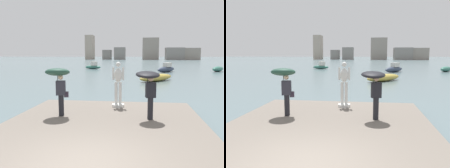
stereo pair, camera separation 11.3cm
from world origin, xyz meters
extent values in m
plane|color=slate|center=(0.00, 40.00, 0.00)|extent=(400.00, 400.00, 0.00)
cube|color=#70665B|center=(0.00, 2.22, 0.20)|extent=(7.64, 10.43, 0.40)
cylinder|color=silver|center=(0.28, 6.17, 0.47)|extent=(0.61, 0.61, 0.13)
cylinder|color=silver|center=(0.18, 6.17, 1.08)|extent=(0.15, 0.15, 1.09)
cylinder|color=silver|center=(0.38, 6.17, 1.08)|extent=(0.15, 0.15, 1.09)
ellipsoid|color=silver|center=(0.28, 6.17, 1.97)|extent=(0.38, 0.26, 0.68)
sphere|color=silver|center=(0.28, 6.17, 2.48)|extent=(0.24, 0.24, 0.24)
cylinder|color=silver|center=(0.04, 6.17, 2.03)|extent=(0.10, 0.10, 0.62)
cylinder|color=silver|center=(0.52, 6.17, 2.03)|extent=(0.10, 0.10, 0.62)
cylinder|color=black|center=(-1.94, 4.23, 0.84)|extent=(0.22, 0.22, 0.88)
cube|color=#2D2D38|center=(-1.94, 4.23, 1.58)|extent=(0.42, 0.31, 0.60)
sphere|color=beige|center=(-1.94, 4.23, 2.02)|extent=(0.21, 0.21, 0.21)
cylinder|color=#262626|center=(-2.06, 4.24, 1.90)|extent=(0.02, 0.02, 0.53)
ellipsoid|color=#234738|center=(-2.06, 4.24, 2.24)|extent=(1.20, 1.23, 0.44)
cube|color=#332838|center=(-1.73, 4.29, 1.30)|extent=(0.20, 0.14, 0.24)
cylinder|color=black|center=(1.76, 4.10, 0.84)|extent=(0.22, 0.22, 0.88)
cube|color=black|center=(1.76, 4.10, 1.58)|extent=(0.42, 0.32, 0.60)
sphere|color=tan|center=(1.76, 4.10, 2.02)|extent=(0.21, 0.21, 0.21)
cylinder|color=#262626|center=(1.63, 4.12, 1.88)|extent=(0.02, 0.02, 0.49)
ellipsoid|color=black|center=(1.63, 4.12, 2.18)|extent=(1.13, 1.15, 0.34)
ellipsoid|color=#336B5B|center=(-8.04, 40.51, 0.36)|extent=(3.40, 1.58, 0.72)
cube|color=beige|center=(-7.80, 40.47, 1.09)|extent=(1.24, 0.95, 0.83)
ellipsoid|color=#B2993D|center=(3.09, 20.80, 0.40)|extent=(4.49, 4.64, 0.81)
ellipsoid|color=#336B5B|center=(14.46, 36.33, 0.44)|extent=(3.05, 3.31, 0.88)
ellipsoid|color=#2D384C|center=(5.58, 34.02, 0.45)|extent=(3.81, 4.64, 0.90)
cube|color=beige|center=(5.80, 34.32, 1.19)|extent=(1.60, 1.76, 0.70)
cube|color=#A89989|center=(-26.62, 123.08, 6.57)|extent=(4.00, 7.82, 13.15)
cube|color=gray|center=(-16.89, 122.61, 2.57)|extent=(4.44, 6.80, 5.14)
cube|color=gray|center=(-9.56, 118.90, 3.20)|extent=(5.74, 5.89, 6.41)
cube|color=gray|center=(6.49, 118.37, 5.61)|extent=(8.25, 5.06, 11.22)
cube|color=gray|center=(18.58, 117.03, 3.07)|extent=(8.97, 7.39, 6.14)
cube|color=gray|center=(26.23, 117.75, 2.98)|extent=(9.09, 7.32, 5.95)
camera|label=1|loc=(1.34, -4.99, 2.99)|focal=37.20mm
camera|label=2|loc=(1.45, -4.98, 2.99)|focal=37.20mm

